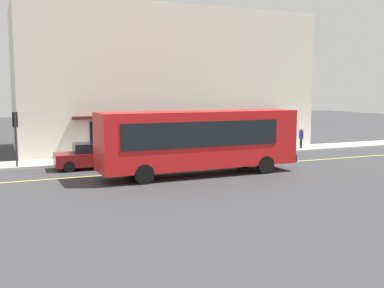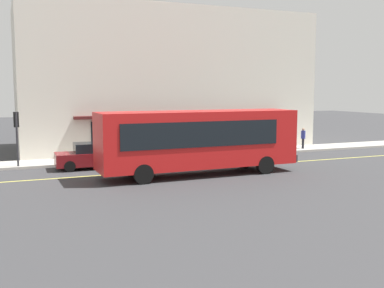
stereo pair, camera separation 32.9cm
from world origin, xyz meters
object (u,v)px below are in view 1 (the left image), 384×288
object	(u,v)px
traffic_light	(15,126)
pedestrian_mid_block	(301,136)
car_teal	(212,149)
pedestrian_near_storefront	(207,140)
bus	(200,139)
car_maroon	(93,156)

from	to	relation	value
traffic_light	pedestrian_mid_block	bearing A→B (deg)	0.95
traffic_light	car_teal	world-z (taller)	traffic_light
car_teal	pedestrian_near_storefront	bearing A→B (deg)	73.96
traffic_light	pedestrian_mid_block	xyz separation A→B (m)	(20.56, 0.34, -1.44)
bus	car_maroon	distance (m)	6.76
bus	car_teal	xyz separation A→B (m)	(2.81, 4.37, -1.24)
car_teal	bus	bearing A→B (deg)	-122.76
car_teal	pedestrian_near_storefront	distance (m)	2.22
bus	car_maroon	xyz separation A→B (m)	(-4.98, 4.41, -1.24)
car_maroon	car_teal	distance (m)	7.79
traffic_light	pedestrian_near_storefront	size ratio (longest dim) A/B	2.00
bus	pedestrian_near_storefront	size ratio (longest dim) A/B	6.98
traffic_light	car_teal	distance (m)	12.20
traffic_light	pedestrian_mid_block	size ratio (longest dim) A/B	2.02
pedestrian_mid_block	traffic_light	bearing A→B (deg)	-179.05
car_maroon	bus	bearing A→B (deg)	-41.52
bus	car_maroon	bearing A→B (deg)	138.48
car_teal	pedestrian_near_storefront	xyz separation A→B (m)	(0.61, 2.11, 0.36)
bus	pedestrian_near_storefront	world-z (taller)	bus
bus	car_teal	world-z (taller)	bus
car_teal	pedestrian_mid_block	xyz separation A→B (m)	(8.62, 2.07, 0.35)
traffic_light	pedestrian_near_storefront	xyz separation A→B (m)	(12.55, 0.38, -1.43)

